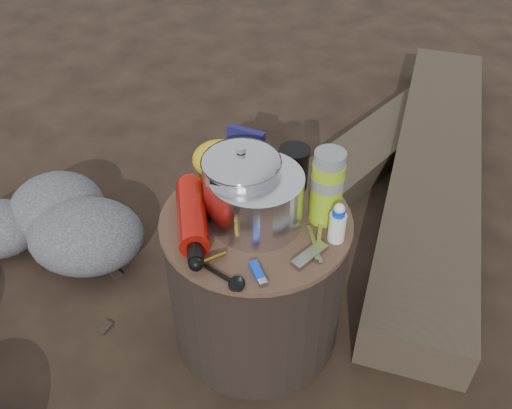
# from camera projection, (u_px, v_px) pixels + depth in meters

# --- Properties ---
(ground) EXTENTS (60.00, 60.00, 0.00)m
(ground) POSITION_uv_depth(u_px,v_px,m) (256.00, 327.00, 1.60)
(ground) COLOR black
(ground) RESTS_ON ground
(stump) EXTENTS (0.47, 0.47, 0.43)m
(stump) POSITION_uv_depth(u_px,v_px,m) (256.00, 278.00, 1.46)
(stump) COLOR black
(stump) RESTS_ON ground
(log_main) EXTENTS (0.74, 1.84, 0.15)m
(log_main) POSITION_uv_depth(u_px,v_px,m) (435.00, 167.00, 2.09)
(log_main) COLOR #3D3226
(log_main) RESTS_ON ground
(log_small) EXTENTS (0.91, 1.09, 0.10)m
(log_small) POSITION_uv_depth(u_px,v_px,m) (363.00, 156.00, 2.19)
(log_small) COLOR #3D3226
(log_small) RESTS_ON ground
(foil_windscreen) EXTENTS (0.22, 0.22, 0.14)m
(foil_windscreen) POSITION_uv_depth(u_px,v_px,m) (257.00, 200.00, 1.27)
(foil_windscreen) COLOR silver
(foil_windscreen) RESTS_ON stump
(camping_pot) EXTENTS (0.18, 0.18, 0.18)m
(camping_pot) POSITION_uv_depth(u_px,v_px,m) (242.00, 183.00, 1.28)
(camping_pot) COLOR silver
(camping_pot) RESTS_ON stump
(fuel_bottle) EXTENTS (0.13, 0.30, 0.07)m
(fuel_bottle) POSITION_uv_depth(u_px,v_px,m) (192.00, 215.00, 1.28)
(fuel_bottle) COLOR #B6120A
(fuel_bottle) RESTS_ON stump
(thermos) EXTENTS (0.08, 0.08, 0.19)m
(thermos) POSITION_uv_depth(u_px,v_px,m) (327.00, 187.00, 1.26)
(thermos) COLOR #99C91A
(thermos) RESTS_ON stump
(travel_mug) EXTENTS (0.08, 0.08, 0.11)m
(travel_mug) POSITION_uv_depth(u_px,v_px,m) (294.00, 168.00, 1.38)
(travel_mug) COLOR black
(travel_mug) RESTS_ON stump
(stuff_sack) EXTENTS (0.15, 0.12, 0.10)m
(stuff_sack) POSITION_uv_depth(u_px,v_px,m) (221.00, 160.00, 1.42)
(stuff_sack) COLOR yellow
(stuff_sack) RESTS_ON stump
(food_pouch) EXTENTS (0.10, 0.06, 0.13)m
(food_pouch) POSITION_uv_depth(u_px,v_px,m) (245.00, 152.00, 1.43)
(food_pouch) COLOR #151350
(food_pouch) RESTS_ON stump
(lighter) EXTENTS (0.05, 0.07, 0.01)m
(lighter) POSITION_uv_depth(u_px,v_px,m) (257.00, 271.00, 1.18)
(lighter) COLOR #0C3CEE
(lighter) RESTS_ON stump
(multitool) EXTENTS (0.09, 0.09, 0.01)m
(multitool) POSITION_uv_depth(u_px,v_px,m) (310.00, 255.00, 1.22)
(multitool) COLOR #A0A0A5
(multitool) RESTS_ON stump
(pot_grabber) EXTENTS (0.04, 0.13, 0.01)m
(pot_grabber) POSITION_uv_depth(u_px,v_px,m) (315.00, 243.00, 1.25)
(pot_grabber) COLOR #A0A0A5
(pot_grabber) RESTS_ON stump
(spork) EXTENTS (0.14, 0.10, 0.01)m
(spork) POSITION_uv_depth(u_px,v_px,m) (213.00, 270.00, 1.18)
(spork) COLOR black
(spork) RESTS_ON stump
(squeeze_bottle) EXTENTS (0.04, 0.04, 0.09)m
(squeeze_bottle) POSITION_uv_depth(u_px,v_px,m) (337.00, 224.00, 1.24)
(squeeze_bottle) COLOR white
(squeeze_bottle) RESTS_ON stump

